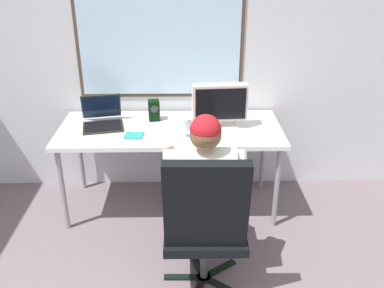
{
  "coord_description": "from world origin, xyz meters",
  "views": [
    {
      "loc": [
        0.19,
        -0.87,
        2.09
      ],
      "look_at": [
        0.24,
        1.84,
        0.81
      ],
      "focal_mm": 39.75,
      "sensor_mm": 36.0,
      "label": 1
    }
  ],
  "objects_px": {
    "person_seated": "(204,189)",
    "laptop": "(102,117)",
    "wine_glass": "(187,125)",
    "office_chair": "(205,220)",
    "crt_monitor": "(220,104)",
    "desk": "(170,133)",
    "cd_case": "(134,135)",
    "desk_speaker": "(154,110)"
  },
  "relations": [
    {
      "from": "person_seated",
      "to": "laptop",
      "type": "relative_size",
      "value": 2.99
    },
    {
      "from": "wine_glass",
      "to": "office_chair",
      "type": "bearing_deg",
      "value": -82.85
    },
    {
      "from": "laptop",
      "to": "wine_glass",
      "type": "distance_m",
      "value": 0.74
    },
    {
      "from": "crt_monitor",
      "to": "laptop",
      "type": "distance_m",
      "value": 0.97
    },
    {
      "from": "person_seated",
      "to": "crt_monitor",
      "type": "relative_size",
      "value": 2.72
    },
    {
      "from": "desk",
      "to": "wine_glass",
      "type": "relative_size",
      "value": 11.67
    },
    {
      "from": "person_seated",
      "to": "cd_case",
      "type": "distance_m",
      "value": 0.8
    },
    {
      "from": "desk_speaker",
      "to": "person_seated",
      "type": "bearing_deg",
      "value": -67.54
    },
    {
      "from": "office_chair",
      "to": "desk_speaker",
      "type": "relative_size",
      "value": 5.93
    },
    {
      "from": "office_chair",
      "to": "crt_monitor",
      "type": "bearing_deg",
      "value": 81.29
    },
    {
      "from": "person_seated",
      "to": "desk_speaker",
      "type": "bearing_deg",
      "value": 112.46
    },
    {
      "from": "office_chair",
      "to": "desk_speaker",
      "type": "distance_m",
      "value": 1.28
    },
    {
      "from": "desk",
      "to": "office_chair",
      "type": "relative_size",
      "value": 1.71
    },
    {
      "from": "desk",
      "to": "crt_monitor",
      "type": "bearing_deg",
      "value": -1.5
    },
    {
      "from": "crt_monitor",
      "to": "wine_glass",
      "type": "relative_size",
      "value": 2.87
    },
    {
      "from": "office_chair",
      "to": "wine_glass",
      "type": "xyz_separation_m",
      "value": [
        -0.11,
        0.85,
        0.27
      ]
    },
    {
      "from": "office_chair",
      "to": "laptop",
      "type": "height_order",
      "value": "office_chair"
    },
    {
      "from": "desk",
      "to": "wine_glass",
      "type": "bearing_deg",
      "value": -54.66
    },
    {
      "from": "office_chair",
      "to": "cd_case",
      "type": "height_order",
      "value": "office_chair"
    },
    {
      "from": "laptop",
      "to": "person_seated",
      "type": "bearing_deg",
      "value": -46.38
    },
    {
      "from": "wine_glass",
      "to": "crt_monitor",
      "type": "bearing_deg",
      "value": 33.77
    },
    {
      "from": "office_chair",
      "to": "crt_monitor",
      "type": "distance_m",
      "value": 1.1
    },
    {
      "from": "person_seated",
      "to": "cd_case",
      "type": "bearing_deg",
      "value": 130.96
    },
    {
      "from": "office_chair",
      "to": "laptop",
      "type": "relative_size",
      "value": 2.62
    },
    {
      "from": "desk",
      "to": "person_seated",
      "type": "relative_size",
      "value": 1.5
    },
    {
      "from": "office_chair",
      "to": "crt_monitor",
      "type": "xyz_separation_m",
      "value": [
        0.16,
        1.02,
        0.37
      ]
    },
    {
      "from": "wine_glass",
      "to": "desk_speaker",
      "type": "relative_size",
      "value": 0.87
    },
    {
      "from": "desk",
      "to": "crt_monitor",
      "type": "height_order",
      "value": "crt_monitor"
    },
    {
      "from": "desk",
      "to": "desk_speaker",
      "type": "relative_size",
      "value": 10.16
    },
    {
      "from": "crt_monitor",
      "to": "office_chair",
      "type": "bearing_deg",
      "value": -98.71
    },
    {
      "from": "crt_monitor",
      "to": "desk_speaker",
      "type": "distance_m",
      "value": 0.57
    },
    {
      "from": "person_seated",
      "to": "wine_glass",
      "type": "relative_size",
      "value": 7.79
    },
    {
      "from": "desk",
      "to": "office_chair",
      "type": "distance_m",
      "value": 1.07
    },
    {
      "from": "person_seated",
      "to": "office_chair",
      "type": "bearing_deg",
      "value": -91.01
    },
    {
      "from": "desk",
      "to": "wine_glass",
      "type": "xyz_separation_m",
      "value": [
        0.13,
        -0.19,
        0.15
      ]
    },
    {
      "from": "crt_monitor",
      "to": "desk_speaker",
      "type": "xyz_separation_m",
      "value": [
        -0.53,
        0.17,
        -0.11
      ]
    },
    {
      "from": "desk_speaker",
      "to": "office_chair",
      "type": "bearing_deg",
      "value": -72.53
    },
    {
      "from": "wine_glass",
      "to": "desk",
      "type": "bearing_deg",
      "value": 125.34
    },
    {
      "from": "office_chair",
      "to": "crt_monitor",
      "type": "relative_size",
      "value": 2.38
    },
    {
      "from": "desk",
      "to": "laptop",
      "type": "distance_m",
      "value": 0.57
    },
    {
      "from": "person_seated",
      "to": "laptop",
      "type": "xyz_separation_m",
      "value": [
        -0.8,
        0.84,
        0.18
      ]
    },
    {
      "from": "desk",
      "to": "laptop",
      "type": "xyz_separation_m",
      "value": [
        -0.56,
        0.08,
        0.11
      ]
    }
  ]
}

